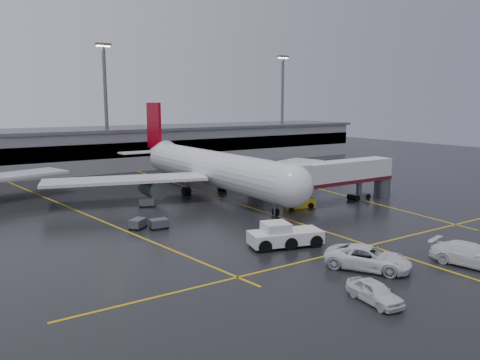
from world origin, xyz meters
TOP-DOWN VIEW (x-y plane):
  - ground at (0.00, 0.00)m, footprint 220.00×220.00m
  - apron_line_centre at (0.00, 0.00)m, footprint 0.25×90.00m
  - apron_line_stop at (0.00, -22.00)m, footprint 60.00×0.25m
  - apron_line_left at (-20.00, 10.00)m, footprint 9.99×69.35m
  - apron_line_right at (18.00, 10.00)m, footprint 7.57×69.64m
  - terminal at (0.00, 47.93)m, footprint 122.00×19.00m
  - light_mast_mid at (-5.00, 42.00)m, footprint 3.00×1.20m
  - light_mast_right at (40.00, 42.00)m, footprint 3.00×1.20m
  - main_airliner at (0.00, 9.70)m, footprint 48.80×45.60m
  - jet_bridge at (11.87, -6.00)m, footprint 19.90×3.40m
  - pushback_tractor at (-7.18, -17.49)m, footprint 7.65×4.73m
  - belt_loader at (5.63, -4.94)m, footprint 4.39×3.03m
  - service_van_a at (-5.27, -26.45)m, footprint 6.42×7.75m
  - service_van_b at (2.76, -30.82)m, footprint 4.21×7.17m
  - service_van_d at (-10.11, -31.33)m, footprint 2.36×4.76m
  - baggage_cart_a at (-14.69, -4.71)m, footprint 2.10×1.46m
  - baggage_cart_b at (-16.60, -3.34)m, footprint 2.37×2.28m
  - baggage_cart_c at (-11.34, 6.67)m, footprint 2.37×2.07m

SIDE VIEW (x-z plane):
  - ground at x=0.00m, z-range 0.00..0.00m
  - apron_line_centre at x=0.00m, z-range 0.00..0.02m
  - apron_line_stop at x=0.00m, z-range 0.00..0.02m
  - apron_line_left at x=-20.00m, z-range 0.00..0.02m
  - apron_line_right at x=18.00m, z-range 0.00..0.02m
  - baggage_cart_a at x=-14.69m, z-range 0.07..1.19m
  - baggage_cart_b at x=-16.60m, z-range 0.07..1.19m
  - baggage_cart_c at x=-11.34m, z-range 0.07..1.19m
  - belt_loader at x=5.63m, z-range -0.65..1.91m
  - service_van_d at x=-10.11m, z-range 0.00..1.56m
  - service_van_b at x=2.76m, z-range 0.00..1.95m
  - service_van_a at x=-5.27m, z-range 0.00..1.97m
  - pushback_tractor at x=-7.18m, z-range -0.26..2.29m
  - jet_bridge at x=11.87m, z-range 0.91..6.96m
  - main_airliner at x=0.00m, z-range -2.84..11.26m
  - terminal at x=0.00m, z-range 0.02..8.62m
  - light_mast_mid at x=-5.00m, z-range 1.75..27.20m
  - light_mast_right at x=40.00m, z-range 1.75..27.20m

